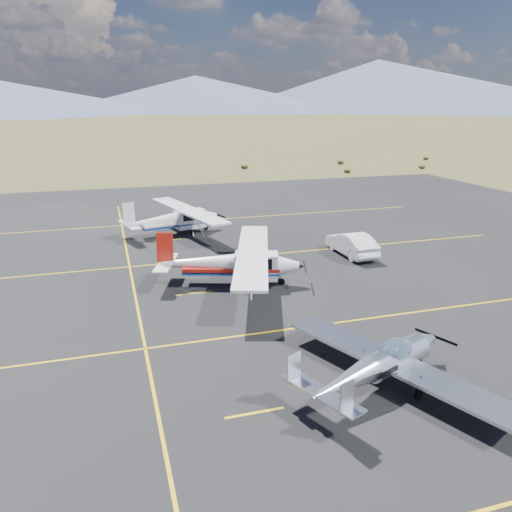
{
  "coord_description": "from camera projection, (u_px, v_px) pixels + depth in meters",
  "views": [
    {
      "loc": [
        -6.99,
        -16.8,
        9.65
      ],
      "look_at": [
        0.54,
        7.99,
        1.6
      ],
      "focal_mm": 35.0,
      "sensor_mm": 36.0,
      "label": 1
    }
  ],
  "objects": [
    {
      "name": "ground",
      "position": [
        301.0,
        351.0,
        20.15
      ],
      "size": [
        1600.0,
        1600.0,
        0.0
      ],
      "primitive_type": "plane",
      "color": "#383D1C",
      "rests_on": "ground"
    },
    {
      "name": "apron",
      "position": [
        252.0,
        291.0,
        26.55
      ],
      "size": [
        72.0,
        72.0,
        0.02
      ],
      "primitive_type": "cube",
      "color": "black",
      "rests_on": "ground"
    },
    {
      "name": "aircraft_low_wing",
      "position": [
        383.0,
        364.0,
        17.27
      ],
      "size": [
        6.75,
        8.93,
        1.98
      ],
      "rotation": [
        0.0,
        0.0,
        0.39
      ],
      "color": "silver",
      "rests_on": "apron"
    },
    {
      "name": "aircraft_cessna",
      "position": [
        231.0,
        262.0,
        27.0
      ],
      "size": [
        7.93,
        11.49,
        2.94
      ],
      "rotation": [
        0.0,
        0.0,
        -0.31
      ],
      "color": "silver",
      "rests_on": "apron"
    },
    {
      "name": "aircraft_plain",
      "position": [
        174.0,
        219.0,
        37.35
      ],
      "size": [
        7.33,
        11.08,
        2.81
      ],
      "rotation": [
        0.0,
        0.0,
        0.26
      ],
      "color": "silver",
      "rests_on": "apron"
    },
    {
      "name": "sedan",
      "position": [
        352.0,
        244.0,
        32.52
      ],
      "size": [
        1.71,
        4.62,
        1.51
      ],
      "primitive_type": "imported",
      "rotation": [
        0.0,
        0.0,
        3.17
      ],
      "color": "white",
      "rests_on": "apron"
    }
  ]
}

